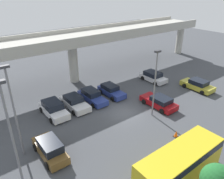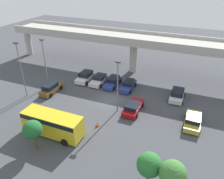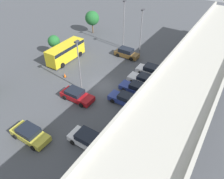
{
  "view_description": "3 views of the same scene",
  "coord_description": "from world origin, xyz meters",
  "views": [
    {
      "loc": [
        -14.66,
        -16.76,
        13.82
      ],
      "look_at": [
        0.43,
        2.95,
        1.87
      ],
      "focal_mm": 35.0,
      "sensor_mm": 36.0,
      "label": 1
    },
    {
      "loc": [
        11.84,
        -26.95,
        18.2
      ],
      "look_at": [
        0.07,
        1.14,
        1.35
      ],
      "focal_mm": 35.0,
      "sensor_mm": 36.0,
      "label": 2
    },
    {
      "loc": [
        21.77,
        15.26,
        19.75
      ],
      "look_at": [
        2.31,
        3.02,
        2.11
      ],
      "focal_mm": 35.0,
      "sensor_mm": 36.0,
      "label": 3
    }
  ],
  "objects": [
    {
      "name": "ground_plane",
      "position": [
        0.0,
        0.0,
        0.0
      ],
      "size": [
        111.92,
        111.92,
        0.0
      ],
      "primitive_type": "plane",
      "color": "#424449"
    },
    {
      "name": "highway_overpass",
      "position": [
        0.0,
        12.15,
        6.25
      ],
      "size": [
        53.65,
        6.56,
        7.57
      ],
      "color": "#ADAAA0",
      "rests_on": "ground_plane"
    },
    {
      "name": "parked_car_0",
      "position": [
        -9.85,
        -1.49,
        0.79
      ],
      "size": [
        1.97,
        4.5,
        1.67
      ],
      "rotation": [
        0.0,
        0.0,
        1.57
      ],
      "color": "brown",
      "rests_on": "ground_plane"
    },
    {
      "name": "parked_car_1",
      "position": [
        -6.75,
        4.79,
        0.78
      ],
      "size": [
        2.22,
        4.67,
        1.65
      ],
      "rotation": [
        0.0,
        0.0,
        -1.57
      ],
      "color": "silver",
      "rests_on": "ground_plane"
    },
    {
      "name": "parked_car_2",
      "position": [
        -3.98,
        4.83,
        0.67
      ],
      "size": [
        2.21,
        4.75,
        1.43
      ],
      "rotation": [
        0.0,
        0.0,
        -1.57
      ],
      "color": "silver",
      "rests_on": "ground_plane"
    },
    {
      "name": "parked_car_3",
      "position": [
        -1.36,
        4.92,
        0.7
      ],
      "size": [
        2.01,
        4.88,
        1.51
      ],
      "rotation": [
        0.0,
        0.0,
        -1.57
      ],
      "color": "navy",
      "rests_on": "ground_plane"
    },
    {
      "name": "parked_car_4",
      "position": [
        1.61,
        4.69,
        0.69
      ],
      "size": [
        1.99,
        4.45,
        1.47
      ],
      "rotation": [
        0.0,
        0.0,
        -1.57
      ],
      "color": "navy",
      "rests_on": "ground_plane"
    },
    {
      "name": "parked_car_5",
      "position": [
        4.45,
        -1.45,
        0.68
      ],
      "size": [
        2.24,
        4.76,
        1.42
      ],
      "rotation": [
        0.0,
        0.0,
        1.57
      ],
      "color": "maroon",
      "rests_on": "ground_plane"
    },
    {
      "name": "parked_car_6",
      "position": [
        9.86,
        4.59,
        0.73
      ],
      "size": [
        2.24,
        4.35,
        1.52
      ],
      "rotation": [
        0.0,
        0.0,
        -1.57
      ],
      "color": "silver",
      "rests_on": "ground_plane"
    },
    {
      "name": "parked_car_7",
      "position": [
        12.73,
        -1.45,
        0.69
      ],
      "size": [
        2.24,
        4.7,
        1.49
      ],
      "rotation": [
        0.0,
        0.0,
        1.57
      ],
      "color": "gold",
      "rests_on": "ground_plane"
    },
    {
      "name": "shuttle_bus",
      "position": [
        -3.13,
        -10.07,
        1.74
      ],
      "size": [
        7.66,
        2.71,
        2.92
      ],
      "color": "gold",
      "rests_on": "ground_plane"
    },
    {
      "name": "lamp_post_near_aisle",
      "position": [
        2.33,
        -2.29,
        4.56
      ],
      "size": [
        0.7,
        0.35,
        7.76
      ],
      "color": "slate",
      "rests_on": "ground_plane"
    },
    {
      "name": "lamp_post_mid_lot",
      "position": [
        -11.71,
        0.21,
        4.92
      ],
      "size": [
        0.7,
        0.35,
        8.44
      ],
      "color": "slate",
      "rests_on": "ground_plane"
    },
    {
      "name": "lamp_post_by_overpass",
      "position": [
        -12.9,
        -3.94,
        5.18
      ],
      "size": [
        0.7,
        0.35,
        8.95
      ],
      "color": "slate",
      "rests_on": "ground_plane"
    },
    {
      "name": "tree_front_left",
      "position": [
        -15.52,
        -13.27,
        3.32
      ],
      "size": [
        3.03,
        3.03,
        4.84
      ],
      "color": "brown",
      "rests_on": "ground_plane"
    },
    {
      "name": "tree_front_centre",
      "position": [
        -3.47,
        -12.99,
        2.76
      ],
      "size": [
        2.15,
        2.15,
        3.85
      ],
      "color": "brown",
      "rests_on": "ground_plane"
    },
    {
      "name": "traffic_cone",
      "position": [
        1.23,
        -6.57,
        0.33
      ],
      "size": [
        0.44,
        0.44,
        0.7
      ],
      "color": "black",
      "rests_on": "ground_plane"
    }
  ]
}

